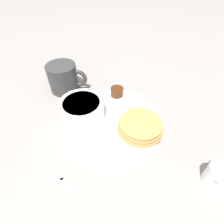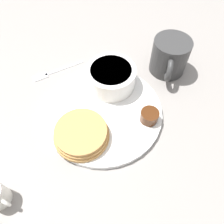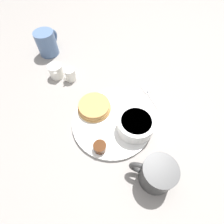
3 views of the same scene
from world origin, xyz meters
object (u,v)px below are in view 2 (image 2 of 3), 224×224
coffee_mug (170,57)px  fork (52,72)px  bowl (111,76)px  plate (103,111)px

coffee_mug → fork: size_ratio=0.88×
bowl → fork: 0.17m
bowl → fork: size_ratio=0.85×
coffee_mug → bowl: bearing=9.1°
plate → coffee_mug: 0.22m
bowl → coffee_mug: (-0.16, -0.03, 0.00)m
plate → coffee_mug: (-0.19, -0.10, 0.04)m
bowl → coffee_mug: 0.16m
bowl → fork: (0.14, -0.09, -0.04)m
fork → coffee_mug: bearing=168.4°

